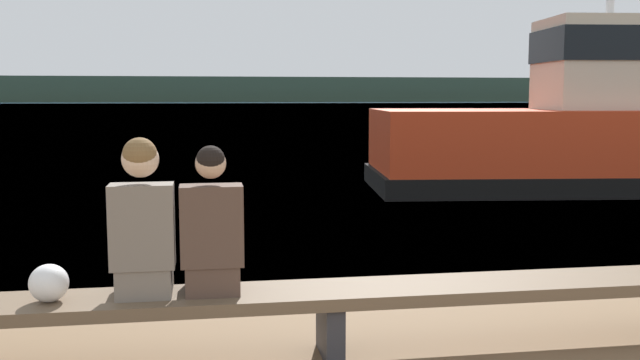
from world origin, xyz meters
TOP-DOWN VIEW (x-y plane):
  - water_surface at (0.00, 125.10)m, footprint 240.00×240.00m
  - far_shoreline at (0.00, 191.74)m, footprint 600.00×12.00m
  - bench_main at (-0.22, 3.56)m, footprint 5.90×0.52m
  - person_left at (-1.40, 3.57)m, footprint 0.39×0.42m
  - person_right at (-0.98, 3.58)m, footprint 0.39×0.41m
  - shopping_bag at (-1.96, 3.54)m, footprint 0.24×0.23m
  - tugboat_red at (6.18, 11.14)m, footprint 8.50×3.77m

SIDE VIEW (x-z plane):
  - water_surface at x=0.00m, z-range 0.00..0.00m
  - bench_main at x=-0.22m, z-range 0.14..0.60m
  - shopping_bag at x=-1.96m, z-range 0.45..0.69m
  - person_right at x=-0.98m, z-range 0.38..1.32m
  - person_left at x=-1.40m, z-range 0.40..1.40m
  - tugboat_red at x=6.18m, z-range -2.31..4.26m
  - far_shoreline at x=0.00m, z-range 0.00..6.57m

